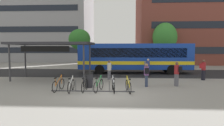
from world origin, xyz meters
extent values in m
plane|color=gray|center=(0.00, 0.00, 0.00)|extent=(200.00, 200.00, 0.00)
cube|color=#232326|center=(0.00, 9.62, 0.00)|extent=(80.00, 7.20, 0.01)
cube|color=#14389E|center=(2.24, 9.62, 1.85)|extent=(12.05, 2.80, 2.70)
cube|color=yellow|center=(2.24, 9.62, 1.20)|extent=(12.07, 2.82, 0.36)
cube|color=black|center=(-3.21, 9.50, 2.98)|extent=(1.05, 2.32, 0.40)
cube|color=black|center=(-3.74, 9.49, 2.12)|extent=(0.13, 2.19, 1.40)
cube|color=black|center=(2.57, 8.38, 2.25)|extent=(9.84, 0.26, 0.97)
cube|color=black|center=(2.51, 10.87, 2.25)|extent=(9.84, 0.26, 0.97)
cylinder|color=black|center=(-1.46, 8.38, 0.50)|extent=(1.01, 0.32, 1.00)
cylinder|color=black|center=(-1.50, 10.69, 0.50)|extent=(1.01, 0.32, 1.00)
cylinder|color=black|center=(5.98, 8.54, 0.50)|extent=(1.01, 0.32, 1.00)
cylinder|color=black|center=(5.93, 10.85, 0.50)|extent=(1.01, 0.32, 1.00)
cube|color=#47474C|center=(-0.95, 0.34, 0.03)|extent=(5.27, 0.09, 0.06)
cylinder|color=#47474C|center=(-3.05, 0.35, 0.35)|extent=(0.04, 0.04, 0.70)
cylinder|color=#47474C|center=(-2.00, 0.34, 0.35)|extent=(0.04, 0.04, 0.70)
cylinder|color=#47474C|center=(-0.95, 0.34, 0.35)|extent=(0.04, 0.04, 0.70)
cylinder|color=#47474C|center=(0.11, 0.34, 0.35)|extent=(0.04, 0.04, 0.70)
cylinder|color=#47474C|center=(1.16, 0.34, 0.35)|extent=(0.04, 0.04, 0.70)
torus|color=black|center=(-3.08, 0.97, 0.35)|extent=(0.13, 0.70, 0.70)
torus|color=black|center=(-3.20, -0.05, 0.35)|extent=(0.13, 0.70, 0.70)
cube|color=orange|center=(-3.14, 0.48, 0.67)|extent=(0.14, 0.92, 0.58)
cylinder|color=orange|center=(-3.19, 0.05, 0.62)|extent=(0.03, 0.03, 0.55)
cube|color=black|center=(-3.19, 0.05, 0.88)|extent=(0.13, 0.23, 0.05)
cylinder|color=orange|center=(-3.08, 0.95, 0.67)|extent=(0.04, 0.04, 0.65)
cylinder|color=black|center=(-3.08, 0.95, 0.98)|extent=(0.52, 0.09, 0.03)
torus|color=black|center=(-2.28, 0.75, 0.35)|extent=(0.07, 0.71, 0.70)
torus|color=black|center=(-2.25, -0.27, 0.35)|extent=(0.07, 0.71, 0.70)
cube|color=silver|center=(-2.27, 0.26, 0.67)|extent=(0.06, 0.92, 0.58)
cylinder|color=silver|center=(-2.25, -0.17, 0.62)|extent=(0.03, 0.03, 0.55)
cube|color=black|center=(-2.25, -0.17, 0.88)|extent=(0.11, 0.22, 0.05)
cylinder|color=silver|center=(-2.28, 0.73, 0.67)|extent=(0.03, 0.03, 0.65)
cylinder|color=black|center=(-2.28, 0.73, 0.98)|extent=(0.52, 0.05, 0.03)
torus|color=black|center=(-1.42, 0.91, 0.35)|extent=(0.06, 0.70, 0.70)
torus|color=black|center=(-1.45, -0.10, 0.35)|extent=(0.06, 0.70, 0.70)
cube|color=black|center=(-1.44, 0.42, 0.67)|extent=(0.06, 0.92, 0.58)
cylinder|color=black|center=(-1.45, 0.00, 0.62)|extent=(0.03, 0.03, 0.55)
cube|color=black|center=(-1.45, 0.00, 0.88)|extent=(0.11, 0.22, 0.05)
cylinder|color=black|center=(-1.42, 0.89, 0.67)|extent=(0.03, 0.03, 0.65)
cylinder|color=black|center=(-1.42, 0.89, 0.98)|extent=(0.52, 0.04, 0.03)
torus|color=black|center=(-0.45, 0.94, 0.35)|extent=(0.20, 0.70, 0.70)
torus|color=black|center=(-0.68, -0.05, 0.35)|extent=(0.20, 0.70, 0.70)
cube|color=#1E7F38|center=(-0.56, 0.46, 0.67)|extent=(0.24, 0.90, 0.58)
cylinder|color=#1E7F38|center=(-0.66, 0.04, 0.62)|extent=(0.04, 0.04, 0.55)
cube|color=black|center=(-0.66, 0.04, 0.88)|extent=(0.15, 0.24, 0.05)
cylinder|color=#1E7F38|center=(-0.46, 0.92, 0.67)|extent=(0.04, 0.04, 0.65)
cylinder|color=black|center=(-0.46, 0.92, 0.98)|extent=(0.51, 0.14, 0.03)
torus|color=black|center=(0.30, 0.84, 0.35)|extent=(0.13, 0.70, 0.70)
torus|color=black|center=(0.43, -0.17, 0.35)|extent=(0.13, 0.70, 0.70)
cube|color=#B7BABF|center=(0.36, 0.36, 0.67)|extent=(0.15, 0.92, 0.58)
cylinder|color=#B7BABF|center=(0.41, -0.07, 0.62)|extent=(0.03, 0.03, 0.55)
cube|color=black|center=(0.41, -0.07, 0.88)|extent=(0.13, 0.23, 0.05)
cylinder|color=#B7BABF|center=(0.30, 0.82, 0.67)|extent=(0.04, 0.04, 0.65)
cylinder|color=black|center=(0.30, 0.82, 0.98)|extent=(0.52, 0.09, 0.03)
torus|color=black|center=(1.20, 0.80, 0.35)|extent=(0.15, 0.70, 0.70)
torus|color=black|center=(1.36, -0.21, 0.35)|extent=(0.15, 0.70, 0.70)
cube|color=yellow|center=(1.28, 0.32, 0.67)|extent=(0.18, 0.91, 0.58)
cylinder|color=yellow|center=(1.35, -0.11, 0.62)|extent=(0.03, 0.03, 0.55)
cube|color=black|center=(1.35, -0.11, 0.88)|extent=(0.13, 0.23, 0.05)
cylinder|color=yellow|center=(1.20, 0.78, 0.67)|extent=(0.04, 0.04, 0.65)
cylinder|color=black|center=(1.20, 0.78, 0.98)|extent=(0.52, 0.11, 0.03)
cylinder|color=#38383D|center=(-8.26, 3.67, 1.51)|extent=(0.14, 0.14, 3.02)
cylinder|color=#38383D|center=(-2.12, 3.49, 1.51)|extent=(0.14, 0.14, 3.02)
cylinder|color=#38383D|center=(-8.19, 6.07, 1.51)|extent=(0.14, 0.14, 3.02)
cylinder|color=#38383D|center=(-2.05, 5.88, 1.51)|extent=(0.14, 0.14, 3.02)
cube|color=#28282D|center=(-5.15, 4.78, 3.12)|extent=(7.04, 3.40, 0.20)
cube|color=black|center=(-5.19, 3.43, 2.67)|extent=(3.93, 0.20, 0.44)
cube|color=#565660|center=(-0.22, 5.07, 0.40)|extent=(0.25, 0.30, 0.80)
cylinder|color=beige|center=(-0.22, 5.07, 1.13)|extent=(0.41, 0.41, 0.65)
sphere|color=brown|center=(-0.22, 5.07, 1.56)|extent=(0.22, 0.22, 0.22)
cube|color=#56602D|center=(-0.16, 5.32, 1.16)|extent=(0.31, 0.24, 0.40)
cube|color=black|center=(3.39, 7.19, 0.45)|extent=(0.30, 0.26, 0.90)
cylinder|color=navy|center=(3.39, 7.19, 1.20)|extent=(0.42, 0.42, 0.59)
sphere|color=tan|center=(3.39, 7.19, 1.60)|extent=(0.22, 0.22, 0.22)
cube|color=slate|center=(3.14, 7.26, 1.23)|extent=(0.25, 0.32, 0.40)
cube|color=black|center=(7.79, 5.16, 0.43)|extent=(0.32, 0.30, 0.87)
cylinder|color=maroon|center=(7.79, 5.16, 1.20)|extent=(0.46, 0.46, 0.66)
sphere|color=brown|center=(7.79, 5.16, 1.64)|extent=(0.22, 0.22, 0.22)
cube|color=#B21E23|center=(7.56, 5.03, 1.23)|extent=(0.29, 0.33, 0.40)
cube|color=#2D3851|center=(2.61, 2.11, 0.40)|extent=(0.22, 0.27, 0.81)
cylinder|color=#7F4C93|center=(2.61, 2.11, 1.12)|extent=(0.37, 0.37, 0.62)
sphere|color=#936B4C|center=(2.61, 2.11, 1.53)|extent=(0.22, 0.22, 0.22)
cube|color=black|center=(2.59, 1.85, 1.15)|extent=(0.29, 0.20, 0.40)
cube|color=#565660|center=(4.79, 2.46, 0.43)|extent=(0.33, 0.31, 0.87)
cylinder|color=maroon|center=(4.79, 2.46, 1.19)|extent=(0.47, 0.47, 0.64)
sphere|color=brown|center=(4.79, 2.46, 1.62)|extent=(0.22, 0.22, 0.22)
cube|color=black|center=(5.01, 2.32, 1.22)|extent=(0.30, 0.33, 0.40)
cylinder|color=#232328|center=(-1.36, 1.61, 0.47)|extent=(0.52, 0.52, 0.95)
cylinder|color=black|center=(-1.36, 1.61, 0.99)|extent=(0.55, 0.55, 0.08)
cylinder|color=brown|center=(-5.52, 17.22, 1.39)|extent=(0.32, 0.32, 2.78)
ellipsoid|color=#2D7028|center=(-5.52, 17.22, 4.08)|extent=(3.26, 3.26, 3.05)
cylinder|color=brown|center=(7.47, 18.84, 1.28)|extent=(0.32, 0.32, 2.56)
ellipsoid|color=#388433|center=(7.47, 18.84, 4.45)|extent=(3.73, 3.73, 4.45)
cube|color=gray|center=(-15.62, 30.57, 7.92)|extent=(18.68, 12.34, 15.85)
cube|color=black|center=(-15.62, 24.37, 2.38)|extent=(16.44, 0.06, 1.10)
cube|color=black|center=(-15.62, 24.37, 6.34)|extent=(16.44, 0.06, 1.10)
cube|color=black|center=(-15.62, 24.37, 10.30)|extent=(16.44, 0.06, 1.10)
camera|label=1|loc=(0.91, -11.31, 2.68)|focal=30.60mm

